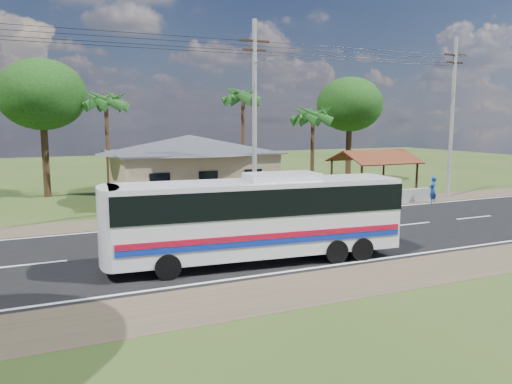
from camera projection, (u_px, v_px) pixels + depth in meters
ground at (252, 241)px, 22.32m from camera, size 120.00×120.00×0.00m
road at (252, 241)px, 22.32m from camera, size 120.00×16.00×0.03m
house at (190, 161)px, 34.11m from camera, size 12.40×10.00×5.00m
waiting_shed at (374, 159)px, 34.83m from camera, size 5.20×4.48×3.35m
concrete_barrier at (388, 197)px, 32.13m from camera, size 7.00×0.30×0.90m
utility_poles at (249, 113)px, 28.44m from camera, size 32.80×2.22×11.00m
palm_near at (313, 116)px, 35.27m from camera, size 2.80×2.80×6.70m
palm_mid at (243, 97)px, 37.73m from camera, size 2.80×2.80×8.20m
palm_far at (106, 101)px, 34.25m from camera, size 2.80×2.80×7.70m
tree_behind_house at (42, 95)px, 34.39m from camera, size 6.00×6.00×9.61m
tree_behind_shed at (350, 105)px, 42.26m from camera, size 5.60×5.60×9.02m
coach_bus at (259, 212)px, 18.80m from camera, size 11.13×3.35×3.40m
motorcycle at (219, 206)px, 28.46m from camera, size 2.07×1.12×1.03m
person at (433, 190)px, 32.44m from camera, size 0.75×0.62×1.77m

